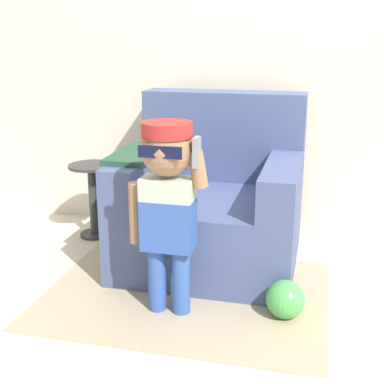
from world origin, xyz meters
TOP-DOWN VIEW (x-y plane):
  - ground_plane at (0.00, 0.00)m, footprint 10.00×10.00m
  - wall_back at (0.00, 0.61)m, footprint 10.00×0.05m
  - armchair at (-0.18, 0.08)m, footprint 0.99×0.93m
  - person_child at (-0.25, -0.59)m, footprint 0.37×0.28m
  - side_table at (-1.00, 0.23)m, footprint 0.29×0.29m
  - rug at (-0.21, -0.41)m, footprint 1.41×1.10m
  - toy_ball at (0.30, -0.52)m, footprint 0.18×0.18m

SIDE VIEW (x-z plane):
  - ground_plane at x=0.00m, z-range 0.00..0.00m
  - rug at x=-0.21m, z-range 0.00..0.01m
  - toy_ball at x=0.30m, z-range 0.00..0.18m
  - side_table at x=-1.00m, z-range 0.05..0.53m
  - armchair at x=-0.18m, z-range -0.13..0.81m
  - person_child at x=-0.25m, z-range 0.15..1.06m
  - wall_back at x=0.00m, z-range 0.00..2.60m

